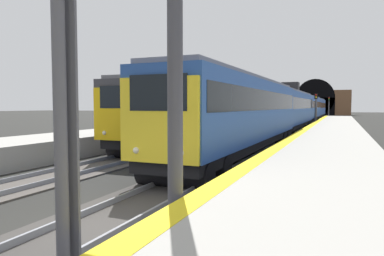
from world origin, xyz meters
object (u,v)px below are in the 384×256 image
(train_adjacent_platform, at_px, (238,109))
(railway_signal_mid, at_px, (316,107))
(train_main_approaching, at_px, (300,108))
(railway_signal_near, at_px, (59,51))
(railway_signal_far, at_px, (329,104))

(train_adjacent_platform, distance_m, railway_signal_mid, 14.63)
(train_main_approaching, height_order, railway_signal_mid, train_main_approaching)
(railway_signal_mid, bearing_deg, train_adjacent_platform, -27.17)
(train_adjacent_platform, relative_size, railway_signal_near, 7.74)
(railway_signal_near, relative_size, railway_signal_far, 1.09)
(train_main_approaching, height_order, train_adjacent_platform, train_main_approaching)
(railway_signal_near, bearing_deg, railway_signal_mid, -180.00)
(railway_signal_mid, distance_m, railway_signal_far, 49.51)
(railway_signal_near, height_order, railway_signal_far, railway_signal_near)
(train_adjacent_platform, relative_size, railway_signal_far, 8.44)
(railway_signal_far, bearing_deg, railway_signal_mid, 0.00)
(railway_signal_mid, bearing_deg, railway_signal_far, -180.00)
(train_main_approaching, xyz_separation_m, railway_signal_mid, (1.73, -1.77, 0.18))
(railway_signal_near, xyz_separation_m, railway_signal_mid, (44.92, 0.00, -0.76))
(train_main_approaching, xyz_separation_m, railway_signal_far, (51.24, -1.77, 0.69))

